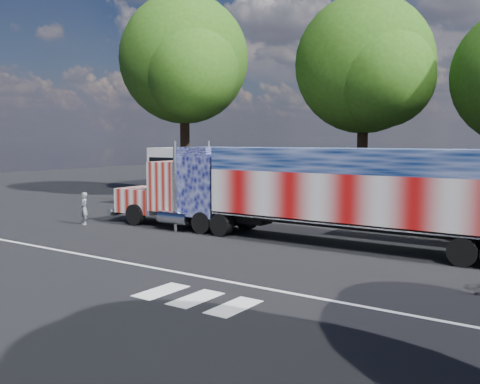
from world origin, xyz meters
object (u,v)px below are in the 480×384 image
Objects in this scene: tree_nw_a at (185,60)px; coach_bus at (243,179)px; semi_truck at (305,190)px; tree_n_mid at (366,65)px; woman at (84,208)px.

coach_bus is at bearing -32.18° from tree_nw_a.
tree_n_mid is (-3.37, 14.77, 6.83)m from semi_truck.
tree_n_mid is (7.26, 17.08, 8.12)m from woman.
tree_nw_a is at bearing 147.82° from coach_bus.
tree_nw_a reaches higher than semi_truck.
tree_n_mid is 0.92× the size of tree_nw_a.
coach_bus reaches higher than woman.
semi_truck reaches higher than coach_bus.
semi_truck is 1.29× the size of tree_nw_a.
tree_n_mid is (3.53, 8.98, 7.04)m from coach_bus.
tree_nw_a is at bearing 144.24° from semi_truck.
tree_n_mid is at bearing 14.93° from tree_nw_a.
coach_bus is 8.98m from woman.
woman is (-3.73, -8.10, -1.08)m from coach_bus.
tree_nw_a reaches higher than tree_n_mid.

